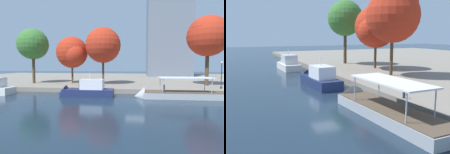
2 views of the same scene
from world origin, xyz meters
The scene contains 8 objects.
ground_plane centered at (0.00, 0.00, 0.00)m, with size 220.00×220.00×0.00m, color #192838.
motor_yacht_0 centered at (-23.51, 1.80, 0.76)m, with size 8.14×2.85×4.40m.
motor_yacht_1 centered at (-7.39, 1.93, 0.71)m, with size 8.44×2.97×4.38m.
tour_boat_2 centered at (5.75, 2.48, 0.29)m, with size 12.77×3.47×4.13m.
mooring_bollard_0 centered at (4.46, 5.59, 1.18)m, with size 0.25×0.25×0.81m.
tree_0 centered at (-6.75, 12.47, 8.96)m, with size 7.08×7.24×11.46m.
tree_2 centered at (-21.71, 12.05, 9.08)m, with size 6.50×6.50×11.58m.
tree_3 centered at (-13.69, 13.61, 7.20)m, with size 6.76×7.00×10.01m.
Camera 2 is at (22.27, -8.43, 6.28)m, focal length 41.72 mm.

